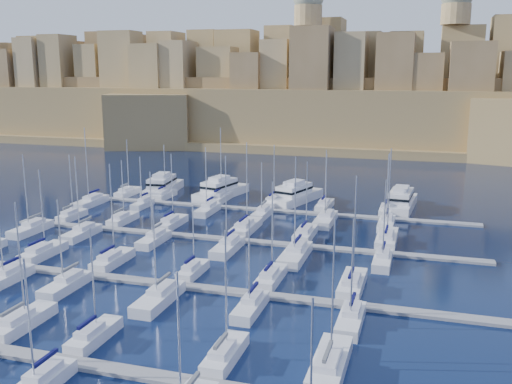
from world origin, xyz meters
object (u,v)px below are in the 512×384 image
(sailboat_4, at_px, (225,354))
(motor_yacht_a, at_px, (163,186))
(motor_yacht_b, at_px, (221,190))
(motor_yacht_c, at_px, (295,195))
(motor_yacht_d, at_px, (401,201))
(sailboat_2, at_px, (22,322))

(sailboat_4, bearing_deg, motor_yacht_a, 120.21)
(motor_yacht_b, height_order, motor_yacht_c, same)
(motor_yacht_b, xyz_separation_m, motor_yacht_d, (39.98, -0.05, 0.00))
(sailboat_2, bearing_deg, motor_yacht_b, 91.73)
(sailboat_4, height_order, motor_yacht_a, sailboat_4)
(sailboat_2, xyz_separation_m, motor_yacht_c, (15.32, 69.95, 0.98))
(motor_yacht_b, distance_m, motor_yacht_d, 39.98)
(motor_yacht_c, relative_size, motor_yacht_d, 1.02)
(motor_yacht_c, bearing_deg, motor_yacht_b, 179.74)
(motor_yacht_a, relative_size, motor_yacht_b, 0.99)
(sailboat_2, distance_m, motor_yacht_c, 71.61)
(motor_yacht_c, bearing_deg, sailboat_4, -82.68)
(sailboat_4, xyz_separation_m, motor_yacht_d, (13.49, 70.45, 0.99))
(motor_yacht_a, xyz_separation_m, motor_yacht_b, (14.55, 0.02, 0.00))
(sailboat_2, distance_m, motor_yacht_d, 79.57)
(sailboat_4, xyz_separation_m, motor_yacht_c, (-9.05, 70.42, 0.99))
(sailboat_4, distance_m, motor_yacht_b, 75.32)
(sailboat_2, xyz_separation_m, motor_yacht_d, (37.87, 69.98, 0.98))
(sailboat_2, relative_size, sailboat_4, 1.08)
(motor_yacht_b, distance_m, motor_yacht_c, 17.43)
(motor_yacht_b, bearing_deg, motor_yacht_d, -0.07)
(motor_yacht_a, bearing_deg, motor_yacht_d, -0.03)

